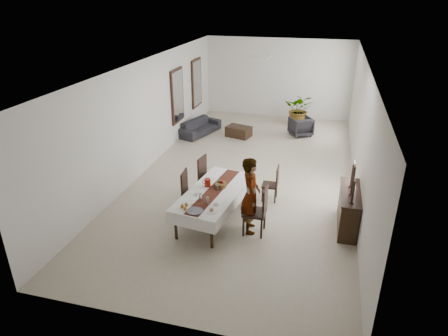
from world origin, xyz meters
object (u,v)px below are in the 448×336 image
(sideboard_body, at_px, (348,210))
(sofa, at_px, (200,127))
(red_pitcher, at_px, (207,183))
(woman, at_px, (251,195))
(dining_table_top, at_px, (214,192))

(sideboard_body, distance_m, sofa, 7.39)
(red_pitcher, xyz_separation_m, woman, (1.12, -0.45, 0.05))
(red_pitcher, bearing_deg, sideboard_body, 4.27)
(dining_table_top, distance_m, sofa, 6.08)
(dining_table_top, height_order, sideboard_body, sideboard_body)
(woman, bearing_deg, sofa, 13.10)
(woman, xyz_separation_m, sideboard_body, (2.11, 0.69, -0.45))
(sideboard_body, bearing_deg, sofa, 134.89)
(red_pitcher, height_order, sideboard_body, red_pitcher)
(woman, bearing_deg, sideboard_body, -86.32)
(sofa, bearing_deg, woman, -133.63)
(red_pitcher, distance_m, sofa, 5.85)
(red_pitcher, bearing_deg, woman, -21.96)
(sideboard_body, bearing_deg, red_pitcher, -175.73)
(sofa, bearing_deg, dining_table_top, -140.00)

